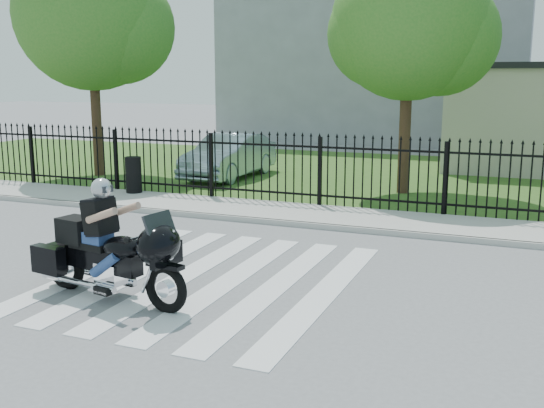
% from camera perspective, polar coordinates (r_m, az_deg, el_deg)
% --- Properties ---
extents(ground, '(120.00, 120.00, 0.00)m').
position_cam_1_polar(ground, '(10.49, -5.89, -6.67)').
color(ground, slate).
rests_on(ground, ground).
extents(crosswalk, '(5.00, 5.50, 0.01)m').
position_cam_1_polar(crosswalk, '(10.49, -5.89, -6.64)').
color(crosswalk, silver).
rests_on(crosswalk, ground).
extents(sidewalk, '(40.00, 2.00, 0.12)m').
position_cam_1_polar(sidewalk, '(14.92, 3.09, -0.97)').
color(sidewalk, '#ADAAA3').
rests_on(sidewalk, ground).
extents(curb, '(40.00, 0.12, 0.12)m').
position_cam_1_polar(curb, '(14.00, 1.76, -1.77)').
color(curb, '#ADAAA3').
rests_on(curb, ground).
extents(grass_strip, '(40.00, 12.00, 0.02)m').
position_cam_1_polar(grass_strip, '(21.57, 9.15, 2.58)').
color(grass_strip, '#2E541C').
rests_on(grass_strip, ground).
extents(iron_fence, '(26.00, 0.04, 1.80)m').
position_cam_1_polar(iron_fence, '(15.70, 4.31, 2.76)').
color(iron_fence, black).
rests_on(iron_fence, ground).
extents(tree_left, '(4.80, 4.80, 7.58)m').
position_cam_1_polar(tree_left, '(21.85, -15.93, 15.99)').
color(tree_left, '#382316').
rests_on(tree_left, ground).
extents(tree_mid, '(4.20, 4.20, 6.78)m').
position_cam_1_polar(tree_mid, '(18.14, 12.20, 15.61)').
color(tree_mid, '#382316').
rests_on(tree_mid, ground).
extents(building_tall, '(15.00, 10.00, 12.00)m').
position_cam_1_polar(building_tall, '(35.75, 9.85, 15.59)').
color(building_tall, '#92959A').
rests_on(building_tall, ground).
extents(motorcycle_rider, '(2.77, 1.19, 1.84)m').
position_cam_1_polar(motorcycle_rider, '(9.64, -14.54, -3.93)').
color(motorcycle_rider, black).
rests_on(motorcycle_rider, ground).
extents(parked_car, '(1.60, 4.32, 1.41)m').
position_cam_1_polar(parked_car, '(20.61, -3.87, 4.30)').
color(parked_car, '#8FA7B4').
rests_on(parked_car, grass_strip).
extents(litter_bin, '(0.57, 0.57, 0.98)m').
position_cam_1_polar(litter_bin, '(17.77, -12.31, 2.58)').
color(litter_bin, black).
rests_on(litter_bin, sidewalk).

